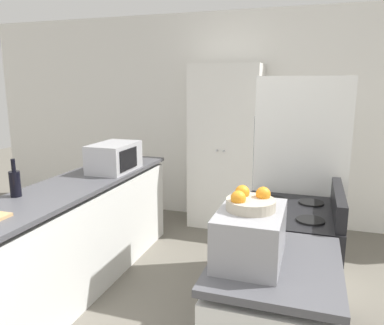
{
  "coord_description": "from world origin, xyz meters",
  "views": [
    {
      "loc": [
        1.01,
        -1.21,
        1.74
      ],
      "look_at": [
        0.0,
        1.89,
        1.05
      ],
      "focal_mm": 35.0,
      "sensor_mm": 36.0,
      "label": 1
    }
  ],
  "objects_px": {
    "stove": "(287,272)",
    "pantry_cabinet": "(225,147)",
    "toaster_oven": "(250,234)",
    "fruit_bowl": "(250,202)",
    "refrigerator": "(300,184)",
    "wine_bottle": "(15,183)",
    "microwave": "(114,157)"
  },
  "relations": [
    {
      "from": "microwave",
      "to": "wine_bottle",
      "type": "distance_m",
      "value": 1.01
    },
    {
      "from": "toaster_oven",
      "to": "fruit_bowl",
      "type": "relative_size",
      "value": 1.94
    },
    {
      "from": "pantry_cabinet",
      "to": "stove",
      "type": "distance_m",
      "value": 2.19
    },
    {
      "from": "stove",
      "to": "toaster_oven",
      "type": "distance_m",
      "value": 0.99
    },
    {
      "from": "refrigerator",
      "to": "wine_bottle",
      "type": "bearing_deg",
      "value": -151.37
    },
    {
      "from": "refrigerator",
      "to": "wine_bottle",
      "type": "relative_size",
      "value": 6.3
    },
    {
      "from": "stove",
      "to": "wine_bottle",
      "type": "distance_m",
      "value": 2.06
    },
    {
      "from": "fruit_bowl",
      "to": "microwave",
      "type": "bearing_deg",
      "value": 137.02
    },
    {
      "from": "stove",
      "to": "wine_bottle",
      "type": "height_order",
      "value": "wine_bottle"
    },
    {
      "from": "refrigerator",
      "to": "microwave",
      "type": "height_order",
      "value": "refrigerator"
    },
    {
      "from": "pantry_cabinet",
      "to": "toaster_oven",
      "type": "xyz_separation_m",
      "value": [
        0.75,
        -2.72,
        0.06
      ]
    },
    {
      "from": "stove",
      "to": "toaster_oven",
      "type": "height_order",
      "value": "toaster_oven"
    },
    {
      "from": "stove",
      "to": "refrigerator",
      "type": "height_order",
      "value": "refrigerator"
    },
    {
      "from": "stove",
      "to": "pantry_cabinet",
      "type": "bearing_deg",
      "value": 114.89
    },
    {
      "from": "pantry_cabinet",
      "to": "refrigerator",
      "type": "xyz_separation_m",
      "value": [
        0.92,
        -1.17,
        -0.08
      ]
    },
    {
      "from": "fruit_bowl",
      "to": "pantry_cabinet",
      "type": "bearing_deg",
      "value": 105.35
    },
    {
      "from": "wine_bottle",
      "to": "refrigerator",
      "type": "bearing_deg",
      "value": 28.63
    },
    {
      "from": "wine_bottle",
      "to": "toaster_oven",
      "type": "distance_m",
      "value": 1.87
    },
    {
      "from": "wine_bottle",
      "to": "toaster_oven",
      "type": "relative_size",
      "value": 0.64
    },
    {
      "from": "microwave",
      "to": "wine_bottle",
      "type": "bearing_deg",
      "value": -106.08
    },
    {
      "from": "toaster_oven",
      "to": "fruit_bowl",
      "type": "distance_m",
      "value": 0.16
    },
    {
      "from": "refrigerator",
      "to": "microwave",
      "type": "xyz_separation_m",
      "value": [
        -1.71,
        -0.12,
        0.15
      ]
    },
    {
      "from": "pantry_cabinet",
      "to": "fruit_bowl",
      "type": "bearing_deg",
      "value": -74.65
    },
    {
      "from": "pantry_cabinet",
      "to": "fruit_bowl",
      "type": "height_order",
      "value": "pantry_cabinet"
    },
    {
      "from": "microwave",
      "to": "stove",
      "type": "bearing_deg",
      "value": -20.93
    },
    {
      "from": "wine_bottle",
      "to": "toaster_oven",
      "type": "height_order",
      "value": "wine_bottle"
    },
    {
      "from": "toaster_oven",
      "to": "fruit_bowl",
      "type": "bearing_deg",
      "value": 134.51
    },
    {
      "from": "pantry_cabinet",
      "to": "microwave",
      "type": "relative_size",
      "value": 3.74
    },
    {
      "from": "fruit_bowl",
      "to": "stove",
      "type": "bearing_deg",
      "value": 79.06
    },
    {
      "from": "refrigerator",
      "to": "fruit_bowl",
      "type": "distance_m",
      "value": 1.58
    },
    {
      "from": "pantry_cabinet",
      "to": "toaster_oven",
      "type": "bearing_deg",
      "value": -74.55
    },
    {
      "from": "pantry_cabinet",
      "to": "toaster_oven",
      "type": "height_order",
      "value": "pantry_cabinet"
    }
  ]
}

